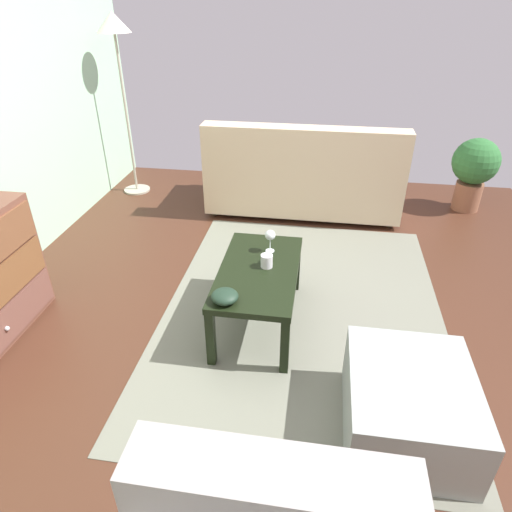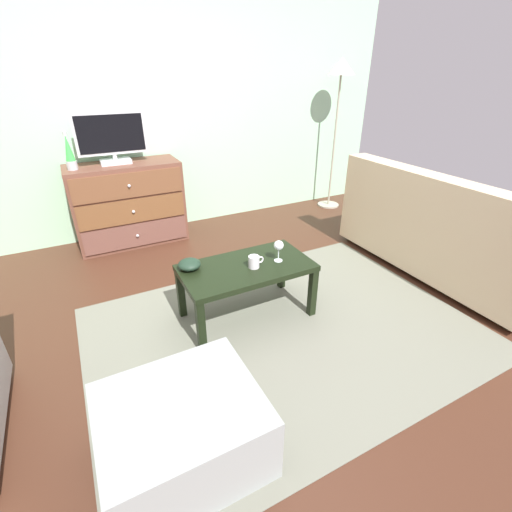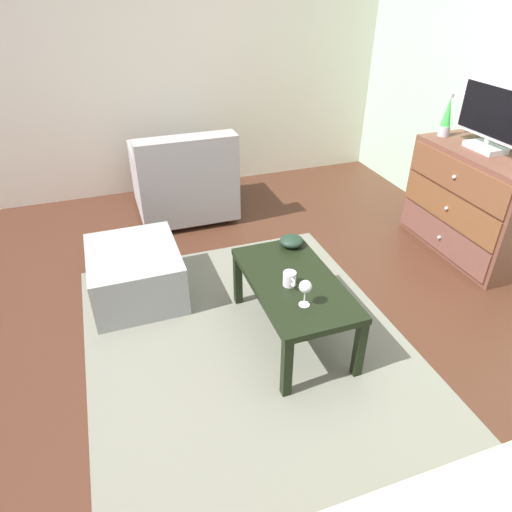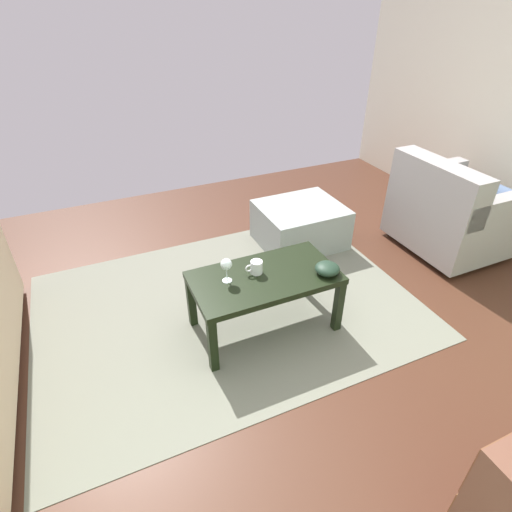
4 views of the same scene
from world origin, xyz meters
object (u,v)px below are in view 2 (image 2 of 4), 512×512
object	(u,v)px
tv	(111,137)
ottoman	(183,431)
mug	(254,262)
bowl_decorative	(189,264)
standing_lamp	(340,82)
lava_lamp	(69,153)
coffee_table	(246,273)
dresser	(129,204)
wine_glass	(279,246)
couch_large	(443,234)

from	to	relation	value
tv	ottoman	xyz separation A→B (m)	(-0.20, -2.60, -0.89)
mug	bowl_decorative	world-z (taller)	mug
tv	standing_lamp	xyz separation A→B (m)	(2.59, -0.07, 0.43)
lava_lamp	coffee_table	size ratio (longest dim) A/B	0.36
bowl_decorative	ottoman	bearing A→B (deg)	-110.84
lava_lamp	coffee_table	distance (m)	2.01
dresser	tv	bearing A→B (deg)	154.07
coffee_table	wine_glass	world-z (taller)	wine_glass
dresser	tv	xyz separation A→B (m)	(-0.05, 0.02, 0.66)
dresser	tv	distance (m)	0.66
mug	standing_lamp	bearing A→B (deg)	40.54
coffee_table	bowl_decorative	bearing A→B (deg)	159.39
lava_lamp	standing_lamp	world-z (taller)	standing_lamp
dresser	couch_large	bearing A→B (deg)	-38.89
dresser	wine_glass	world-z (taller)	dresser
dresser	lava_lamp	distance (m)	0.71
mug	standing_lamp	distance (m)	2.84
mug	couch_large	distance (m)	1.82
coffee_table	lava_lamp	bearing A→B (deg)	118.93
tv	lava_lamp	size ratio (longest dim) A/B	1.94
coffee_table	couch_large	world-z (taller)	couch_large
mug	couch_large	size ratio (longest dim) A/B	0.06
tv	bowl_decorative	bearing A→B (deg)	-83.64
tv	wine_glass	xyz separation A→B (m)	(0.78, -1.79, -0.54)
lava_lamp	coffee_table	xyz separation A→B (m)	(0.93, -1.68, -0.61)
ottoman	standing_lamp	world-z (taller)	standing_lamp
wine_glass	couch_large	xyz separation A→B (m)	(1.62, -0.13, -0.19)
dresser	bowl_decorative	bearing A→B (deg)	-85.31
wine_glass	standing_lamp	size ratio (longest dim) A/B	0.09
dresser	lava_lamp	world-z (taller)	lava_lamp
couch_large	ottoman	size ratio (longest dim) A/B	2.63
coffee_table	ottoman	xyz separation A→B (m)	(-0.74, -0.86, -0.18)
ottoman	standing_lamp	xyz separation A→B (m)	(2.79, 2.53, 1.33)
bowl_decorative	coffee_table	bearing A→B (deg)	-20.61
dresser	bowl_decorative	world-z (taller)	dresser
mug	lava_lamp	bearing A→B (deg)	119.25
coffee_table	mug	distance (m)	0.12
bowl_decorative	dresser	bearing A→B (deg)	94.69
tv	wine_glass	distance (m)	2.02
wine_glass	bowl_decorative	world-z (taller)	wine_glass
mug	couch_large	world-z (taller)	couch_large
bowl_decorative	wine_glass	bearing A→B (deg)	-16.68
lava_lamp	bowl_decorative	size ratio (longest dim) A/B	2.13
bowl_decorative	couch_large	distance (m)	2.24
wine_glass	mug	xyz separation A→B (m)	(-0.19, -0.00, -0.07)
dresser	mug	distance (m)	1.85
lava_lamp	ottoman	xyz separation A→B (m)	(0.18, -2.54, -0.79)
couch_large	mug	bearing A→B (deg)	176.13
standing_lamp	coffee_table	bearing A→B (deg)	-140.76
tv	mug	xyz separation A→B (m)	(0.58, -1.79, -0.61)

